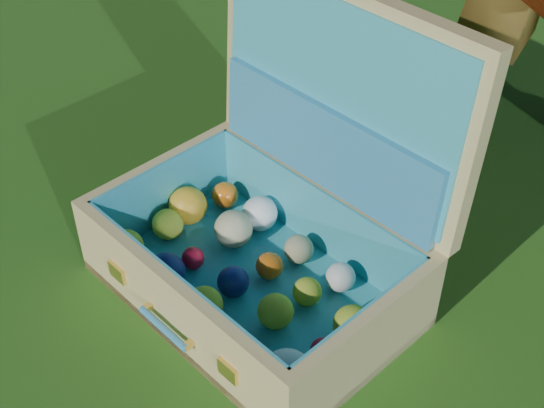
# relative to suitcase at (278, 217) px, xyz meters

# --- Properties ---
(ground) EXTENTS (60.00, 60.00, 0.00)m
(ground) POSITION_rel_suitcase_xyz_m (-0.13, -0.26, -0.17)
(ground) COLOR #215114
(ground) RESTS_ON ground
(suitcase) EXTENTS (0.75, 0.66, 0.61)m
(suitcase) POSITION_rel_suitcase_xyz_m (0.00, 0.00, 0.00)
(suitcase) COLOR #D6BC73
(suitcase) RESTS_ON ground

